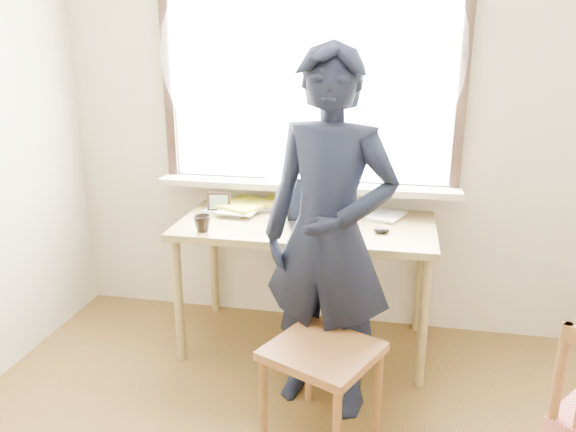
% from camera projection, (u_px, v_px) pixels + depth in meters
% --- Properties ---
extents(room_shell, '(3.52, 4.02, 2.61)m').
position_uv_depth(room_shell, '(270.00, 94.00, 1.61)').
color(room_shell, beige).
rests_on(room_shell, ground).
extents(desk, '(1.46, 0.73, 0.78)m').
position_uv_depth(desk, '(306.00, 236.00, 3.25)').
color(desk, olive).
rests_on(desk, ground).
extents(laptop, '(0.44, 0.40, 0.25)m').
position_uv_depth(laptop, '(321.00, 215.00, 3.16)').
color(laptop, black).
rests_on(laptop, desk).
extents(mug_white, '(0.16, 0.16, 0.09)m').
position_uv_depth(mug_white, '(301.00, 207.00, 3.36)').
color(mug_white, white).
rests_on(mug_white, desk).
extents(mug_dark, '(0.12, 0.12, 0.09)m').
position_uv_depth(mug_dark, '(202.00, 223.00, 3.06)').
color(mug_dark, black).
rests_on(mug_dark, desk).
extents(mouse, '(0.09, 0.06, 0.03)m').
position_uv_depth(mouse, '(382.00, 230.00, 3.04)').
color(mouse, black).
rests_on(mouse, desk).
extents(desk_clutter, '(0.94, 0.52, 0.05)m').
position_uv_depth(desk_clutter, '(271.00, 208.00, 3.43)').
color(desk_clutter, yellow).
rests_on(desk_clutter, desk).
extents(book_a, '(0.23, 0.29, 0.02)m').
position_uv_depth(book_a, '(256.00, 205.00, 3.52)').
color(book_a, white).
rests_on(book_a, desk).
extents(book_b, '(0.25, 0.29, 0.02)m').
position_uv_depth(book_b, '(372.00, 214.00, 3.35)').
color(book_b, white).
rests_on(book_b, desk).
extents(picture_frame, '(0.14, 0.04, 0.11)m').
position_uv_depth(picture_frame, '(219.00, 203.00, 3.41)').
color(picture_frame, black).
rests_on(picture_frame, desk).
extents(work_chair, '(0.59, 0.58, 0.46)m').
position_uv_depth(work_chair, '(322.00, 361.00, 2.54)').
color(work_chair, brown).
rests_on(work_chair, ground).
extents(person, '(0.73, 0.56, 1.79)m').
position_uv_depth(person, '(329.00, 237.00, 2.66)').
color(person, black).
rests_on(person, ground).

